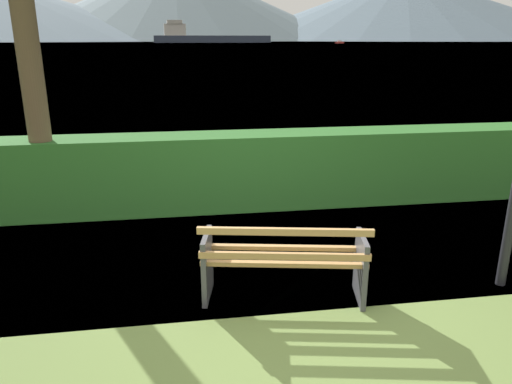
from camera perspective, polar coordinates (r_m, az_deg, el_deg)
The scene contains 7 objects.
ground_plane at distance 5.07m, azimuth 3.19°, elevation -12.09°, with size 1400.00×1400.00×0.00m, color olive.
water_surface at distance 313.98m, azimuth -9.02°, elevation 16.98°, with size 620.00×620.00×0.00m, color #6B8EA3.
park_bench at distance 4.82m, azimuth 3.28°, elevation -8.06°, with size 1.69×0.86×0.87m.
hedge_row at distance 7.47m, azimuth -1.22°, elevation 2.56°, with size 13.43×0.71×1.14m, color #2D6B28.
cargo_ship_large at distance 302.51m, azimuth -6.19°, elevation 17.73°, with size 69.10×12.86×12.55m.
tender_far at distance 258.10m, azimuth 9.79°, elevation 16.96°, with size 5.04×3.67×1.49m.
distant_hills at distance 567.76m, azimuth -5.62°, elevation 21.01°, with size 870.17×463.29×84.31m.
Camera 1 is at (-0.95, -4.30, 2.51)m, focal length 33.99 mm.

